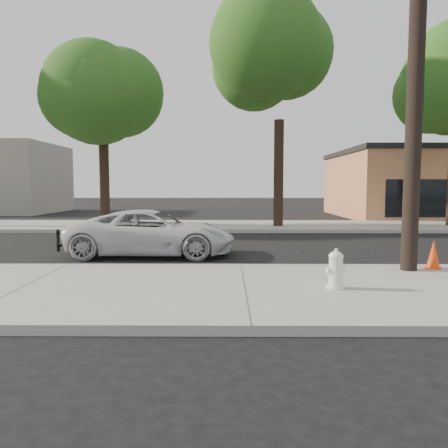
{
  "coord_description": "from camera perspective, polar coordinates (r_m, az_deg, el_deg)",
  "views": [
    {
      "loc": [
        -0.31,
        -12.02,
        1.96
      ],
      "look_at": [
        -0.4,
        -1.08,
        1.0
      ],
      "focal_mm": 35.0,
      "sensor_mm": 36.0,
      "label": 1
    }
  ],
  "objects": [
    {
      "name": "police_cruiser",
      "position": [
        12.4,
        -9.4,
        -1.15
      ],
      "size": [
        4.64,
        2.17,
        1.29
      ],
      "primitive_type": "imported",
      "rotation": [
        0.0,
        0.0,
        1.56
      ],
      "color": "silver",
      "rests_on": "ground"
    },
    {
      "name": "tree_c",
      "position": [
        20.43,
        7.97,
        18.98
      ],
      "size": [
        4.96,
        4.8,
        9.55
      ],
      "color": "black",
      "rests_on": "far_sidewalk"
    },
    {
      "name": "traffic_cone",
      "position": [
        10.65,
        25.68,
        -3.61
      ],
      "size": [
        0.43,
        0.43,
        0.63
      ],
      "rotation": [
        0.0,
        0.0,
        -0.43
      ],
      "color": "#E2410B",
      "rests_on": "near_sidewalk"
    },
    {
      "name": "tree_b",
      "position": [
        21.24,
        -15.19,
        16.22
      ],
      "size": [
        4.34,
        4.2,
        8.45
      ],
      "color": "black",
      "rests_on": "far_sidewalk"
    },
    {
      "name": "fire_hydrant",
      "position": [
        7.98,
        14.39,
        -5.9
      ],
      "size": [
        0.36,
        0.32,
        0.66
      ],
      "rotation": [
        0.0,
        0.0,
        0.25
      ],
      "color": "white",
      "rests_on": "near_sidewalk"
    },
    {
      "name": "near_sidewalk",
      "position": [
        7.95,
        2.72,
        -8.69
      ],
      "size": [
        90.0,
        4.4,
        0.15
      ],
      "primitive_type": "cube",
      "color": "gray",
      "rests_on": "ground"
    },
    {
      "name": "utility_pole",
      "position": [
        10.47,
        23.85,
        19.75
      ],
      "size": [
        1.4,
        0.34,
        9.0
      ],
      "color": "black",
      "rests_on": "near_sidewalk"
    },
    {
      "name": "ground",
      "position": [
        12.18,
        1.92,
        -4.25
      ],
      "size": [
        120.0,
        120.0,
        0.0
      ],
      "primitive_type": "plane",
      "color": "black",
      "rests_on": "ground"
    },
    {
      "name": "far_sidewalk",
      "position": [
        20.61,
        1.31,
        -0.24
      ],
      "size": [
        90.0,
        5.0,
        0.15
      ],
      "primitive_type": "cube",
      "color": "gray",
      "rests_on": "ground"
    },
    {
      "name": "curb_near",
      "position": [
        10.1,
        2.22,
        -5.74
      ],
      "size": [
        90.0,
        0.12,
        0.16
      ],
      "primitive_type": "cube",
      "color": "#9E9B93",
      "rests_on": "ground"
    }
  ]
}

